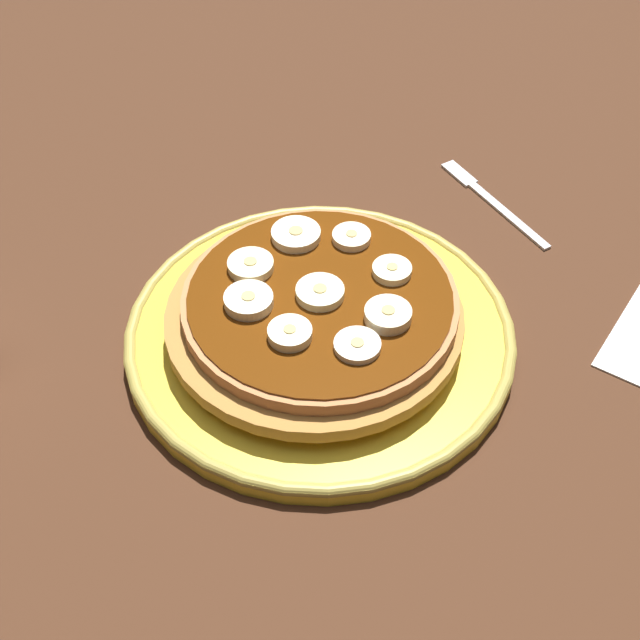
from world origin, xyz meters
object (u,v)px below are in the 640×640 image
(banana_slice_6, at_px, (251,266))
(banana_slice_8, at_px, (392,271))
(banana_slice_2, at_px, (357,346))
(banana_slice_5, at_px, (351,238))
(banana_slice_0, at_px, (319,297))
(banana_slice_3, at_px, (296,235))
(pancake_stack, at_px, (319,313))
(banana_slice_4, at_px, (249,301))
(fork, at_px, (488,197))
(banana_slice_7, at_px, (290,334))
(plate, at_px, (320,334))
(banana_slice_1, at_px, (388,316))

(banana_slice_6, height_order, banana_slice_8, same)
(banana_slice_6, bearing_deg, banana_slice_2, -93.05)
(banana_slice_5, bearing_deg, banana_slice_2, -136.39)
(banana_slice_0, relative_size, banana_slice_8, 1.20)
(banana_slice_3, bearing_deg, banana_slice_6, 179.68)
(banana_slice_5, bearing_deg, pancake_stack, -158.91)
(banana_slice_3, height_order, banana_slice_6, same)
(pancake_stack, height_order, banana_slice_4, banana_slice_4)
(banana_slice_8, relative_size, fork, 0.21)
(banana_slice_5, bearing_deg, banana_slice_7, -160.76)
(banana_slice_8, bearing_deg, plate, 157.04)
(banana_slice_2, relative_size, fork, 0.24)
(plate, height_order, fork, plate)
(plate, xyz_separation_m, banana_slice_4, (-0.04, 0.03, 0.04))
(banana_slice_5, distance_m, banana_slice_8, 0.04)
(banana_slice_2, bearing_deg, banana_slice_1, 3.70)
(banana_slice_6, distance_m, banana_slice_7, 0.07)
(pancake_stack, xyz_separation_m, banana_slice_5, (0.06, 0.02, 0.02))
(banana_slice_6, xyz_separation_m, banana_slice_8, (0.06, -0.07, -0.00))
(banana_slice_0, bearing_deg, pancake_stack, 41.80)
(pancake_stack, xyz_separation_m, fork, (0.21, 0.01, -0.03))
(banana_slice_1, distance_m, fork, 0.21)
(banana_slice_7, bearing_deg, banana_slice_8, -5.83)
(banana_slice_2, bearing_deg, banana_slice_0, 71.99)
(plate, distance_m, banana_slice_8, 0.07)
(banana_slice_3, xyz_separation_m, banana_slice_6, (-0.04, 0.00, 0.00))
(banana_slice_1, xyz_separation_m, fork, (0.20, 0.05, -0.05))
(banana_slice_1, bearing_deg, banana_slice_0, 110.77)
(pancake_stack, height_order, fork, pancake_stack)
(banana_slice_1, bearing_deg, banana_slice_5, 58.37)
(banana_slice_6, relative_size, banana_slice_8, 1.17)
(banana_slice_2, height_order, banana_slice_4, banana_slice_4)
(banana_slice_0, distance_m, banana_slice_3, 0.06)
(banana_slice_2, distance_m, banana_slice_8, 0.07)
(plate, height_order, banana_slice_1, banana_slice_1)
(banana_slice_0, xyz_separation_m, banana_slice_5, (0.06, 0.02, -0.00))
(banana_slice_4, height_order, banana_slice_7, same)
(banana_slice_3, distance_m, banana_slice_4, 0.07)
(banana_slice_0, relative_size, banana_slice_4, 0.99)
(banana_slice_0, relative_size, banana_slice_3, 0.93)
(banana_slice_6, bearing_deg, fork, -11.43)
(plate, xyz_separation_m, banana_slice_3, (0.03, 0.05, 0.04))
(banana_slice_6, height_order, fork, banana_slice_6)
(pancake_stack, bearing_deg, banana_slice_1, -73.34)
(banana_slice_0, height_order, banana_slice_8, same)
(pancake_stack, relative_size, banana_slice_2, 6.84)
(pancake_stack, relative_size, fork, 1.61)
(plate, bearing_deg, banana_slice_4, 143.11)
(banana_slice_2, relative_size, banana_slice_4, 0.92)
(banana_slice_5, distance_m, banana_slice_7, 0.10)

